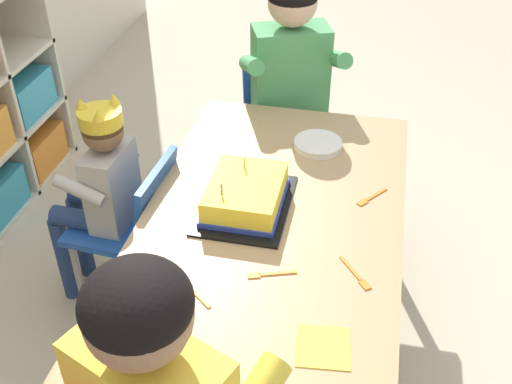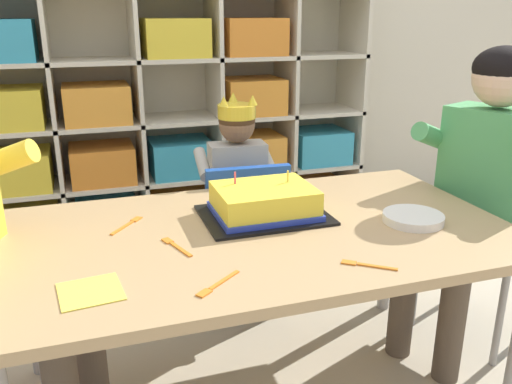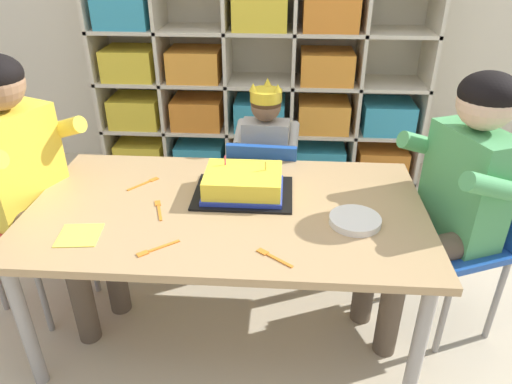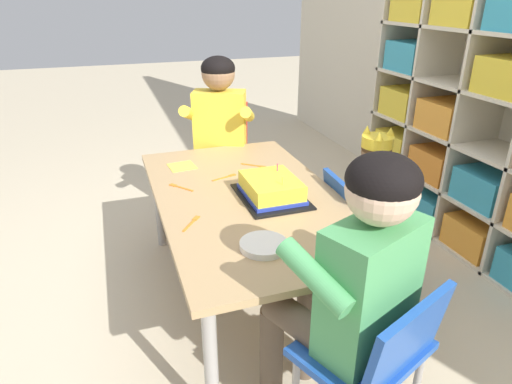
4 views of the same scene
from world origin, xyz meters
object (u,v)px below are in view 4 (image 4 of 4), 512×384
object	(u,v)px
fork_by_napkin	(255,166)
fork_scattered_mid_table	(226,177)
guest_at_table_side	(353,276)
birthday_cake_on_tray	(271,189)
adult_helper_seated	(218,128)
paper_plate_stack	(264,245)
classroom_chair_guest_side	(375,354)
fork_near_child_seat	(180,187)
classroom_chair_blue	(356,223)
classroom_chair_adult_side	(222,153)
activity_table	(248,206)
child_with_crown	(380,193)
fork_near_cake_tray	(192,222)

from	to	relation	value
fork_by_napkin	fork_scattered_mid_table	size ratio (longest dim) A/B	0.85
guest_at_table_side	birthday_cake_on_tray	bearing A→B (deg)	-114.25
adult_helper_seated	paper_plate_stack	xyz separation A→B (m)	(1.17, -0.14, -0.09)
classroom_chair_guest_side	fork_near_child_seat	xyz separation A→B (m)	(-1.07, -0.38, 0.14)
adult_helper_seated	birthday_cake_on_tray	distance (m)	0.78
classroom_chair_blue	guest_at_table_side	xyz separation A→B (m)	(0.68, -0.44, 0.25)
classroom_chair_adult_side	birthday_cake_on_tray	size ratio (longest dim) A/B	2.10
birthday_cake_on_tray	fork_scattered_mid_table	bearing A→B (deg)	-155.81
activity_table	guest_at_table_side	size ratio (longest dim) A/B	1.37
classroom_chair_adult_side	fork_by_napkin	world-z (taller)	classroom_chair_adult_side
child_with_crown	fork_by_napkin	xyz separation A→B (m)	(-0.45, -0.46, 0.03)
classroom_chair_guest_side	fork_near_child_seat	world-z (taller)	classroom_chair_guest_side
child_with_crown	paper_plate_stack	distance (m)	0.77
classroom_chair_blue	child_with_crown	size ratio (longest dim) A/B	0.73
activity_table	fork_near_child_seat	xyz separation A→B (m)	(-0.19, -0.27, 0.05)
activity_table	guest_at_table_side	world-z (taller)	guest_at_table_side
activity_table	fork_near_child_seat	size ratio (longest dim) A/B	11.64
activity_table	paper_plate_stack	xyz separation A→B (m)	(0.44, -0.08, 0.06)
classroom_chair_blue	fork_near_cake_tray	world-z (taller)	classroom_chair_blue
fork_scattered_mid_table	paper_plate_stack	bearing A→B (deg)	67.43
classroom_chair_blue	classroom_chair_adult_side	distance (m)	1.03
guest_at_table_side	fork_near_child_seat	size ratio (longest dim) A/B	8.51
paper_plate_stack	fork_near_cake_tray	world-z (taller)	paper_plate_stack
fork_near_child_seat	classroom_chair_blue	bearing A→B (deg)	31.76
activity_table	birthday_cake_on_tray	bearing A→B (deg)	61.55
birthday_cake_on_tray	fork_near_child_seat	size ratio (longest dim) A/B	3.01
adult_helper_seated	birthday_cake_on_tray	xyz separation A→B (m)	(0.78, 0.04, -0.06)
fork_scattered_mid_table	classroom_chair_guest_side	bearing A→B (deg)	78.65
classroom_chair_blue	paper_plate_stack	distance (m)	0.70
child_with_crown	guest_at_table_side	bearing A→B (deg)	144.64
classroom_chair_blue	guest_at_table_side	distance (m)	0.85
activity_table	fork_near_cake_tray	xyz separation A→B (m)	(0.17, -0.29, 0.05)
classroom_chair_guest_side	fork_scattered_mid_table	distance (m)	1.14
child_with_crown	classroom_chair_guest_side	distance (m)	0.93
activity_table	paper_plate_stack	world-z (taller)	paper_plate_stack
guest_at_table_side	birthday_cake_on_tray	world-z (taller)	guest_at_table_side
classroom_chair_adult_side	child_with_crown	bearing A→B (deg)	-38.82
fork_near_cake_tray	child_with_crown	bearing A→B (deg)	131.09
classroom_chair_guest_side	child_with_crown	bearing A→B (deg)	-145.32
birthday_cake_on_tray	guest_at_table_side	bearing A→B (deg)	-2.02
paper_plate_stack	fork_by_napkin	world-z (taller)	paper_plate_stack
classroom_chair_adult_side	fork_near_cake_tray	world-z (taller)	classroom_chair_adult_side
fork_near_child_seat	fork_by_napkin	world-z (taller)	same
fork_scattered_mid_table	classroom_chair_adult_side	bearing A→B (deg)	-121.53
classroom_chair_adult_side	fork_near_child_seat	xyz separation A→B (m)	(0.65, -0.37, 0.09)
activity_table	adult_helper_seated	world-z (taller)	adult_helper_seated
fork_scattered_mid_table	fork_near_child_seat	bearing A→B (deg)	-6.98
activity_table	classroom_chair_adult_side	xyz separation A→B (m)	(-0.84, 0.10, -0.04)
fork_near_cake_tray	fork_near_child_seat	xyz separation A→B (m)	(-0.36, 0.01, 0.00)
classroom_chair_adult_side	fork_by_napkin	xyz separation A→B (m)	(0.50, 0.05, 0.09)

